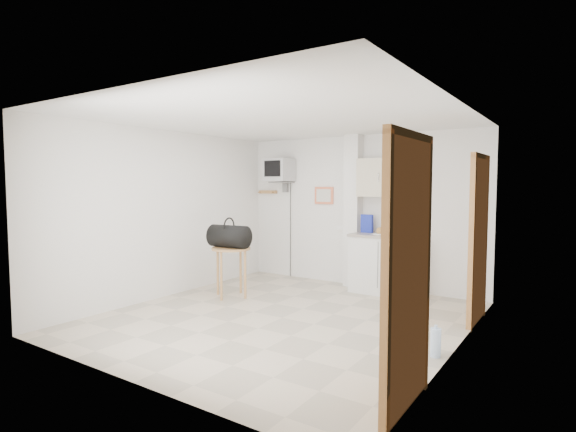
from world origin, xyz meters
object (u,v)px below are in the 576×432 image
Objects in this scene: duffel_bag at (229,236)px; water_bottle at (436,342)px; round_table at (231,255)px; crt_television at (279,171)px.

duffel_bag reaches higher than water_bottle.
round_table is 0.29m from duffel_bag.
duffel_bag is 3.42m from water_bottle.
duffel_bag is at bearing -83.79° from crt_television.
crt_television is at bearing 146.79° from water_bottle.
water_bottle is at bearing -15.56° from duffel_bag.
crt_television is 6.80× the size of water_bottle.
crt_television is 4.47m from water_bottle.
crt_television is 3.40× the size of duffel_bag.
round_table is at bearing 15.55° from duffel_bag.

